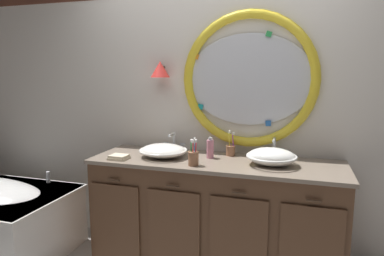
% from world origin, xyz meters
% --- Properties ---
extents(back_wall_assembly, '(6.40, 0.26, 2.60)m').
position_xyz_m(back_wall_assembly, '(0.02, 0.58, 1.32)').
color(back_wall_assembly, silver).
rests_on(back_wall_assembly, ground_plane).
extents(vanity_counter, '(2.01, 0.66, 0.92)m').
position_xyz_m(vanity_counter, '(0.07, 0.24, 0.46)').
color(vanity_counter, brown).
rests_on(vanity_counter, ground_plane).
extents(sink_basin_left, '(0.40, 0.40, 0.11)m').
position_xyz_m(sink_basin_left, '(-0.37, 0.21, 0.97)').
color(sink_basin_left, white).
rests_on(sink_basin_left, vanity_counter).
extents(sink_basin_right, '(0.38, 0.38, 0.14)m').
position_xyz_m(sink_basin_right, '(0.50, 0.21, 0.99)').
color(sink_basin_right, white).
rests_on(sink_basin_right, vanity_counter).
extents(faucet_set_left, '(0.21, 0.15, 0.17)m').
position_xyz_m(faucet_set_left, '(-0.37, 0.46, 0.99)').
color(faucet_set_left, silver).
rests_on(faucet_set_left, vanity_counter).
extents(faucet_set_right, '(0.22, 0.13, 0.17)m').
position_xyz_m(faucet_set_right, '(0.50, 0.47, 0.98)').
color(faucet_set_right, silver).
rests_on(faucet_set_right, vanity_counter).
extents(toothbrush_holder_left, '(0.09, 0.09, 0.21)m').
position_xyz_m(toothbrush_holder_left, '(-0.06, 0.04, 0.98)').
color(toothbrush_holder_left, '#996647').
rests_on(toothbrush_holder_left, vanity_counter).
extents(toothbrush_holder_right, '(0.08, 0.08, 0.22)m').
position_xyz_m(toothbrush_holder_right, '(0.15, 0.43, 0.97)').
color(toothbrush_holder_right, '#996647').
rests_on(toothbrush_holder_right, vanity_counter).
extents(soap_dispenser, '(0.06, 0.07, 0.18)m').
position_xyz_m(soap_dispenser, '(0.01, 0.30, 1.00)').
color(soap_dispenser, pink).
rests_on(soap_dispenser, vanity_counter).
extents(folded_hand_towel, '(0.15, 0.13, 0.04)m').
position_xyz_m(folded_hand_towel, '(-0.69, 0.04, 0.94)').
color(folded_hand_towel, beige).
rests_on(folded_hand_towel, vanity_counter).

